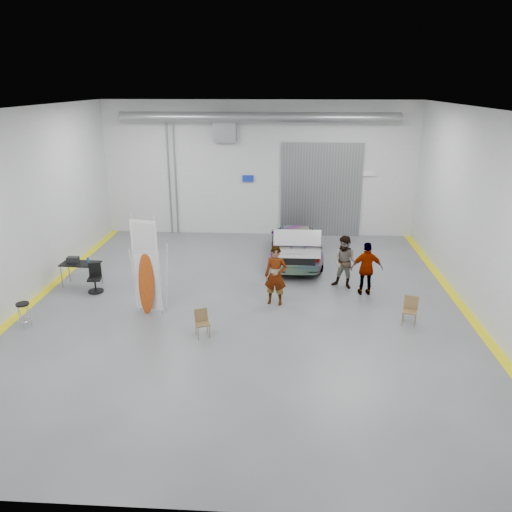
# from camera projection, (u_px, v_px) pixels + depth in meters

# --- Properties ---
(ground) EXTENTS (16.00, 16.00, 0.00)m
(ground) POSITION_uv_depth(u_px,v_px,m) (245.00, 306.00, 15.79)
(ground) COLOR #5B5C62
(ground) RESTS_ON ground
(room_shell) EXTENTS (14.02, 16.18, 6.01)m
(room_shell) POSITION_uv_depth(u_px,v_px,m) (257.00, 166.00, 16.52)
(room_shell) COLOR silver
(room_shell) RESTS_ON ground
(sedan_car) EXTENTS (2.04, 4.90, 1.42)m
(sedan_car) POSITION_uv_depth(u_px,v_px,m) (296.00, 243.00, 19.66)
(sedan_car) COLOR silver
(sedan_car) RESTS_ON ground
(person_a) EXTENTS (0.77, 0.57, 1.92)m
(person_a) POSITION_uv_depth(u_px,v_px,m) (276.00, 276.00, 15.65)
(person_a) COLOR olive
(person_a) RESTS_ON ground
(person_b) EXTENTS (1.11, 1.01, 1.85)m
(person_b) POSITION_uv_depth(u_px,v_px,m) (345.00, 262.00, 16.91)
(person_b) COLOR slate
(person_b) RESTS_ON ground
(person_c) EXTENTS (1.07, 0.48, 1.81)m
(person_c) POSITION_uv_depth(u_px,v_px,m) (367.00, 269.00, 16.39)
(person_c) COLOR #984F32
(person_c) RESTS_ON ground
(surfboard_display) EXTENTS (0.86, 0.38, 3.11)m
(surfboard_display) POSITION_uv_depth(u_px,v_px,m) (148.00, 274.00, 14.93)
(surfboard_display) COLOR white
(surfboard_display) RESTS_ON ground
(folding_chair_near) EXTENTS (0.48, 0.50, 0.78)m
(folding_chair_near) POSITION_uv_depth(u_px,v_px,m) (203.00, 329.00, 13.83)
(folding_chair_near) COLOR brown
(folding_chair_near) RESTS_ON ground
(folding_chair_far) EXTENTS (0.50, 0.53, 0.84)m
(folding_chair_far) POSITION_uv_depth(u_px,v_px,m) (409.00, 316.00, 14.49)
(folding_chair_far) COLOR brown
(folding_chair_far) RESTS_ON ground
(shop_stool) EXTENTS (0.38, 0.38, 0.75)m
(shop_stool) POSITION_uv_depth(u_px,v_px,m) (24.00, 315.00, 14.32)
(shop_stool) COLOR black
(shop_stool) RESTS_ON ground
(work_table) EXTENTS (1.34, 0.73, 1.07)m
(work_table) POSITION_uv_depth(u_px,v_px,m) (79.00, 263.00, 17.14)
(work_table) COLOR gray
(work_table) RESTS_ON ground
(office_chair) EXTENTS (0.51, 0.52, 0.97)m
(office_chair) POSITION_uv_depth(u_px,v_px,m) (95.00, 280.00, 16.76)
(office_chair) COLOR black
(office_chair) RESTS_ON ground
(trunk_lid) EXTENTS (1.65, 1.00, 0.04)m
(trunk_lid) POSITION_uv_depth(u_px,v_px,m) (297.00, 242.00, 17.35)
(trunk_lid) COLOR silver
(trunk_lid) RESTS_ON sedan_car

